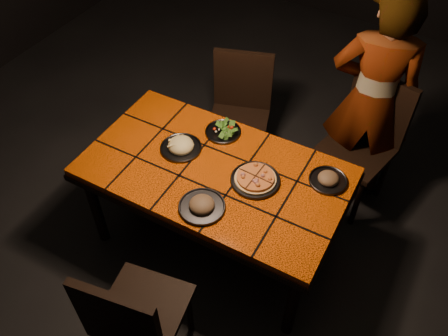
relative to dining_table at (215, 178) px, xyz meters
The scene contains 11 objects.
room_shell 0.83m from the dining_table, ahead, with size 6.04×7.04×3.08m.
dining_table is the anchor object (origin of this frame).
chair_near 0.96m from the dining_table, 86.32° to the right, with size 0.51×0.51×0.98m.
chair_far_left 0.85m from the dining_table, 106.48° to the left, with size 0.55×0.55×0.97m.
chair_far_right 1.17m from the dining_table, 53.60° to the left, with size 0.55×0.55×1.01m.
diner 1.21m from the dining_table, 56.73° to the left, with size 0.61×0.40×1.67m, color brown.
plate_pizza 0.28m from the dining_table, ahead, with size 0.30×0.30×0.04m.
plate_pasta 0.30m from the dining_table, 169.60° to the left, with size 0.26×0.26×0.09m.
plate_salad 0.35m from the dining_table, 109.79° to the left, with size 0.24×0.24×0.07m.
plate_mushroom_a 0.32m from the dining_table, 73.56° to the right, with size 0.27×0.27×0.09m.
plate_mushroom_b 0.69m from the dining_table, 20.44° to the left, with size 0.23×0.23×0.08m.
Camera 1 is at (1.00, -1.69, 2.86)m, focal length 38.00 mm.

